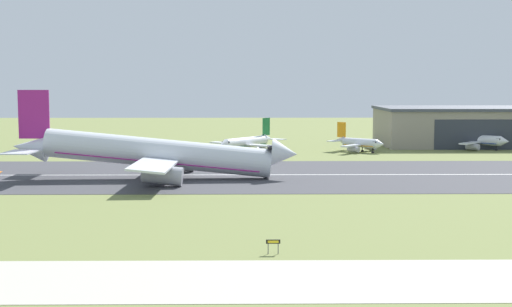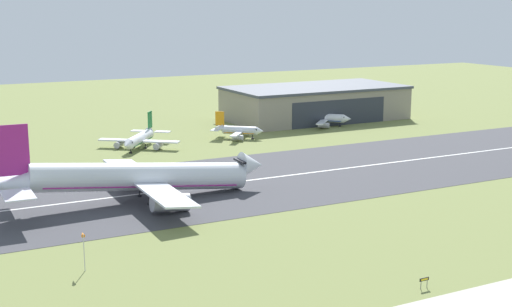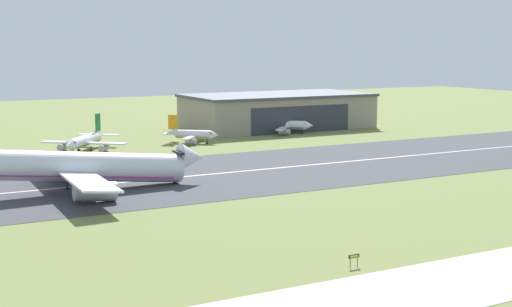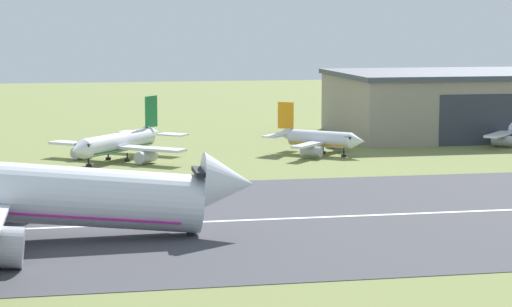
{
  "view_description": "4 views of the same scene",
  "coord_description": "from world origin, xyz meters",
  "px_view_note": "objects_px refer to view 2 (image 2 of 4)",
  "views": [
    {
      "loc": [
        -6.14,
        -36.14,
        19.86
      ],
      "look_at": [
        -4.47,
        103.32,
        5.85
      ],
      "focal_mm": 50.0,
      "sensor_mm": 36.0,
      "label": 1
    },
    {
      "loc": [
        -70.29,
        -30.85,
        40.64
      ],
      "look_at": [
        -0.97,
        102.36,
        9.41
      ],
      "focal_mm": 50.0,
      "sensor_mm": 36.0,
      "label": 2
    },
    {
      "loc": [
        -56.87,
        -28.11,
        28.52
      ],
      "look_at": [
        5.22,
        87.38,
        8.72
      ],
      "focal_mm": 50.0,
      "sensor_mm": 36.0,
      "label": 3
    },
    {
      "loc": [
        -14.98,
        10.57,
        21.7
      ],
      "look_at": [
        2.66,
        100.57,
        9.37
      ],
      "focal_mm": 70.0,
      "sensor_mm": 36.0,
      "label": 4
    }
  ],
  "objects_px": {
    "airplane_parked_centre": "(140,139)",
    "windsock_pole": "(83,237)",
    "airplane_parked_east": "(239,130)",
    "airplane_parked_west": "(324,118)",
    "airplane_landing": "(140,178)",
    "runway_sign": "(424,280)"
  },
  "relations": [
    {
      "from": "airplane_parked_west",
      "to": "windsock_pole",
      "type": "distance_m",
      "value": 145.15
    },
    {
      "from": "airplane_parked_west",
      "to": "runway_sign",
      "type": "xyz_separation_m",
      "value": [
        -65.32,
        -128.42,
        -1.43
      ]
    },
    {
      "from": "airplane_parked_centre",
      "to": "windsock_pole",
      "type": "xyz_separation_m",
      "value": [
        -38.84,
        -89.32,
        2.58
      ]
    },
    {
      "from": "airplane_landing",
      "to": "airplane_parked_west",
      "type": "relative_size",
      "value": 2.95
    },
    {
      "from": "airplane_parked_east",
      "to": "airplane_parked_west",
      "type": "bearing_deg",
      "value": 12.25
    },
    {
      "from": "airplane_parked_east",
      "to": "windsock_pole",
      "type": "height_order",
      "value": "airplane_parked_east"
    },
    {
      "from": "windsock_pole",
      "to": "airplane_parked_east",
      "type": "bearing_deg",
      "value": 51.61
    },
    {
      "from": "airplane_parked_centre",
      "to": "airplane_parked_east",
      "type": "distance_m",
      "value": 32.18
    },
    {
      "from": "airplane_landing",
      "to": "airplane_parked_west",
      "type": "bearing_deg",
      "value": 36.19
    },
    {
      "from": "airplane_parked_east",
      "to": "windsock_pole",
      "type": "bearing_deg",
      "value": -128.39
    },
    {
      "from": "runway_sign",
      "to": "airplane_landing",
      "type": "bearing_deg",
      "value": 108.42
    },
    {
      "from": "airplane_parked_west",
      "to": "runway_sign",
      "type": "distance_m",
      "value": 144.09
    },
    {
      "from": "airplane_parked_west",
      "to": "airplane_parked_centre",
      "type": "distance_m",
      "value": 69.1
    },
    {
      "from": "airplane_landing",
      "to": "airplane_parked_centre",
      "type": "height_order",
      "value": "airplane_landing"
    },
    {
      "from": "airplane_landing",
      "to": "windsock_pole",
      "type": "distance_m",
      "value": 39.69
    },
    {
      "from": "windsock_pole",
      "to": "runway_sign",
      "type": "height_order",
      "value": "windsock_pole"
    },
    {
      "from": "airplane_parked_east",
      "to": "runway_sign",
      "type": "distance_m",
      "value": 123.93
    },
    {
      "from": "airplane_parked_west",
      "to": "airplane_parked_east",
      "type": "bearing_deg",
      "value": -167.75
    },
    {
      "from": "windsock_pole",
      "to": "runway_sign",
      "type": "bearing_deg",
      "value": -36.23
    },
    {
      "from": "airplane_parked_west",
      "to": "runway_sign",
      "type": "bearing_deg",
      "value": -116.96
    },
    {
      "from": "airplane_landing",
      "to": "windsock_pole",
      "type": "relative_size",
      "value": 9.89
    },
    {
      "from": "airplane_parked_centre",
      "to": "airplane_parked_east",
      "type": "bearing_deg",
      "value": 0.57
    }
  ]
}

